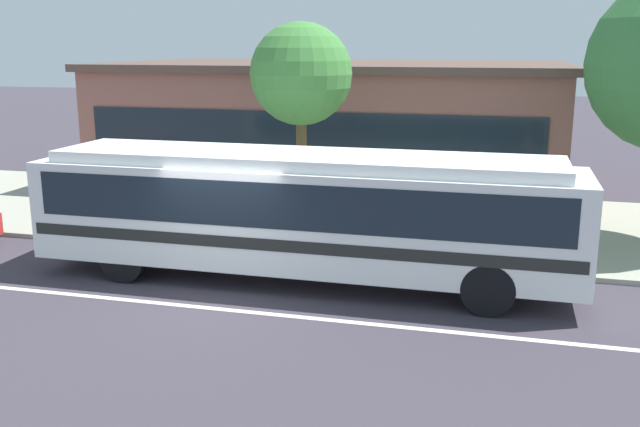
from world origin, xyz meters
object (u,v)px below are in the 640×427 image
pedestrian_standing_by_tree (156,190)px  bus_stop_sign (534,200)px  street_tree_near_stop (301,75)px  transit_bus (304,207)px  pedestrian_walking_along_curb (534,222)px  pedestrian_waiting_near_sign (150,194)px

pedestrian_standing_by_tree → bus_stop_sign: size_ratio=0.76×
bus_stop_sign → street_tree_near_stop: street_tree_near_stop is taller
pedestrian_standing_by_tree → bus_stop_sign: bearing=-5.7°
street_tree_near_stop → bus_stop_sign: bearing=-15.8°
transit_bus → pedestrian_standing_by_tree: (-4.86, 2.83, -0.45)m
pedestrian_walking_along_curb → pedestrian_waiting_near_sign: bearing=176.9°
pedestrian_walking_along_curb → pedestrian_standing_by_tree: pedestrian_standing_by_tree is taller
pedestrian_walking_along_curb → bus_stop_sign: bearing=123.0°
street_tree_near_stop → pedestrian_walking_along_curb: bearing=-16.0°
bus_stop_sign → transit_bus: bearing=-158.1°
transit_bus → street_tree_near_stop: 4.46m
transit_bus → bus_stop_sign: 5.04m
pedestrian_standing_by_tree → street_tree_near_stop: bearing=10.0°
transit_bus → street_tree_near_stop: size_ratio=2.13×
transit_bus → bus_stop_sign: size_ratio=4.95×
transit_bus → bus_stop_sign: (4.68, 1.88, 0.01)m
bus_stop_sign → street_tree_near_stop: (-5.73, 1.62, 2.54)m
transit_bus → pedestrian_waiting_near_sign: transit_bus is taller
pedestrian_waiting_near_sign → street_tree_near_stop: street_tree_near_stop is taller
pedestrian_walking_along_curb → pedestrian_standing_by_tree: 9.60m
transit_bus → pedestrian_standing_by_tree: transit_bus is taller
pedestrian_waiting_near_sign → pedestrian_walking_along_curb: (9.50, -0.51, -0.01)m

